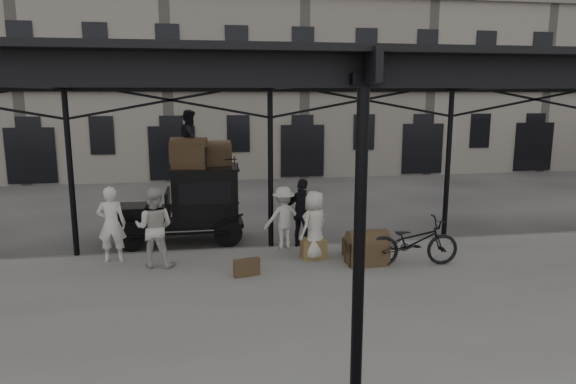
% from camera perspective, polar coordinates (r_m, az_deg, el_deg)
% --- Properties ---
extents(ground, '(120.00, 120.00, 0.00)m').
position_cam_1_polar(ground, '(12.15, -0.63, -9.36)').
color(ground, '#383533').
rests_on(ground, ground).
extents(platform, '(28.00, 8.00, 0.15)m').
position_cam_1_polar(platform, '(10.30, 1.13, -12.75)').
color(platform, slate).
rests_on(platform, ground).
extents(canopy, '(22.50, 9.00, 4.74)m').
position_cam_1_polar(canopy, '(9.72, 0.92, 13.21)').
color(canopy, black).
rests_on(canopy, ground).
extents(building_frontage, '(64.00, 8.00, 14.00)m').
position_cam_1_polar(building_frontage, '(29.46, -6.28, 16.20)').
color(building_frontage, slate).
rests_on(building_frontage, ground).
extents(taxi, '(3.65, 1.55, 2.18)m').
position_cam_1_polar(taxi, '(14.89, -10.42, -0.95)').
color(taxi, black).
rests_on(taxi, ground).
extents(porter_left, '(0.70, 0.48, 1.88)m').
position_cam_1_polar(porter_left, '(13.19, -19.02, -3.40)').
color(porter_left, silver).
rests_on(porter_left, platform).
extents(porter_midleft, '(1.05, 0.89, 1.90)m').
position_cam_1_polar(porter_midleft, '(12.54, -14.64, -3.82)').
color(porter_midleft, beige).
rests_on(porter_midleft, platform).
extents(porter_centre, '(0.99, 0.95, 1.71)m').
position_cam_1_polar(porter_centre, '(12.75, 2.95, -3.68)').
color(porter_centre, beige).
rests_on(porter_centre, platform).
extents(porter_official, '(1.12, 1.05, 1.85)m').
position_cam_1_polar(porter_official, '(13.69, 1.66, -2.36)').
color(porter_official, black).
rests_on(porter_official, platform).
extents(porter_right, '(1.18, 0.84, 1.65)m').
position_cam_1_polar(porter_right, '(13.62, -0.50, -2.84)').
color(porter_right, beige).
rests_on(porter_right, platform).
extents(bicycle, '(2.25, 0.89, 1.16)m').
position_cam_1_polar(bicycle, '(12.63, 13.70, -5.40)').
color(bicycle, black).
rests_on(bicycle, platform).
extents(porter_roof, '(0.73, 0.87, 1.60)m').
position_cam_1_polar(porter_roof, '(14.54, -10.78, 5.83)').
color(porter_roof, black).
rests_on(porter_roof, taxi).
extents(steamer_trunk_roof_near, '(1.07, 0.76, 0.71)m').
position_cam_1_polar(steamer_trunk_roof_near, '(14.44, -10.93, 4.03)').
color(steamer_trunk_roof_near, '#4A3622').
rests_on(steamer_trunk_roof_near, taxi).
extents(steamer_trunk_roof_far, '(0.88, 0.62, 0.60)m').
position_cam_1_polar(steamer_trunk_roof_far, '(14.89, -7.99, 4.09)').
color(steamer_trunk_roof_far, '#4A3622').
rests_on(steamer_trunk_roof_far, taxi).
extents(steamer_trunk_platform, '(0.99, 0.63, 0.71)m').
position_cam_1_polar(steamer_trunk_platform, '(12.57, 8.78, -6.38)').
color(steamer_trunk_platform, '#4A3622').
rests_on(steamer_trunk_platform, platform).
extents(wicker_hamper, '(0.61, 0.47, 0.50)m').
position_cam_1_polar(wicker_hamper, '(12.91, 2.84, -6.28)').
color(wicker_hamper, olive).
rests_on(wicker_hamper, platform).
extents(suitcase_upright, '(0.17, 0.61, 0.45)m').
position_cam_1_polar(suitcase_upright, '(13.06, 6.70, -6.26)').
color(suitcase_upright, '#4A3622').
rests_on(suitcase_upright, platform).
extents(suitcase_flat, '(0.62, 0.29, 0.40)m').
position_cam_1_polar(suitcase_flat, '(11.72, -4.62, -8.36)').
color(suitcase_flat, '#4A3622').
rests_on(suitcase_flat, platform).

